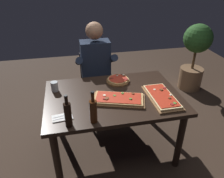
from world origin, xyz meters
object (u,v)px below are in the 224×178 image
at_px(pizza_rectangular_front, 118,99).
at_px(pizza_rectangular_left, 162,97).
at_px(dining_table, 113,103).
at_px(oil_bottle_amber, 68,114).
at_px(pizza_round_far, 118,80).
at_px(wine_bottle_dark, 93,110).
at_px(potted_plant_corner, 195,54).
at_px(diner_chair, 96,81).
at_px(seated_diner, 96,68).
at_px(tumbler_near_camera, 55,87).

height_order(pizza_rectangular_front, pizza_rectangular_left, same).
height_order(dining_table, oil_bottle_amber, oil_bottle_amber).
bearing_deg(pizza_round_far, oil_bottle_amber, -130.27).
bearing_deg(wine_bottle_dark, pizza_rectangular_front, 44.04).
height_order(dining_table, pizza_rectangular_left, pizza_rectangular_left).
distance_m(dining_table, potted_plant_corner, 2.03).
bearing_deg(diner_chair, pizza_rectangular_left, -61.92).
distance_m(wine_bottle_dark, potted_plant_corner, 2.48).
relative_size(wine_bottle_dark, seated_diner, 0.23).
height_order(seated_diner, potted_plant_corner, seated_diner).
bearing_deg(pizza_rectangular_left, pizza_rectangular_front, 173.72).
xyz_separation_m(pizza_rectangular_front, potted_plant_corner, (1.62, 1.29, -0.12)).
bearing_deg(oil_bottle_amber, seated_diner, 70.70).
bearing_deg(seated_diner, wine_bottle_dark, -99.41).
bearing_deg(pizza_rectangular_left, seated_diner, 121.17).
bearing_deg(oil_bottle_amber, pizza_rectangular_front, 30.28).
relative_size(dining_table, diner_chair, 1.61).
height_order(dining_table, potted_plant_corner, potted_plant_corner).
xyz_separation_m(pizza_rectangular_front, seated_diner, (-0.10, 0.85, -0.02)).
relative_size(pizza_round_far, wine_bottle_dark, 0.90).
relative_size(oil_bottle_amber, tumbler_near_camera, 2.84).
xyz_separation_m(tumbler_near_camera, seated_diner, (0.53, 0.51, -0.04)).
bearing_deg(wine_bottle_dark, pizza_rectangular_left, 17.47).
relative_size(wine_bottle_dark, tumbler_near_camera, 2.84).
xyz_separation_m(oil_bottle_amber, diner_chair, (0.40, 1.26, -0.38)).
xyz_separation_m(dining_table, seated_diner, (-0.07, 0.74, 0.10)).
relative_size(oil_bottle_amber, seated_diner, 0.23).
bearing_deg(tumbler_near_camera, potted_plant_corner, 22.91).
distance_m(oil_bottle_amber, diner_chair, 1.37).
relative_size(tumbler_near_camera, seated_diner, 0.08).
distance_m(dining_table, pizza_rectangular_front, 0.16).
bearing_deg(pizza_rectangular_front, pizza_round_far, 77.19).
xyz_separation_m(pizza_round_far, potted_plant_corner, (1.53, 0.88, -0.12)).
distance_m(dining_table, diner_chair, 0.87).
height_order(pizza_rectangular_front, tumbler_near_camera, tumbler_near_camera).
bearing_deg(pizza_rectangular_left, pizza_round_far, 127.39).
xyz_separation_m(pizza_rectangular_left, seated_diner, (-0.54, 0.90, -0.02)).
relative_size(pizza_rectangular_front, pizza_rectangular_left, 1.11).
distance_m(pizza_rectangular_front, seated_diner, 0.85).
bearing_deg(dining_table, pizza_rectangular_left, -18.81).
distance_m(tumbler_near_camera, seated_diner, 0.73).
height_order(dining_table, seated_diner, seated_diner).
distance_m(pizza_rectangular_left, tumbler_near_camera, 1.14).
xyz_separation_m(pizza_round_far, diner_chair, (-0.19, 0.56, -0.27)).
bearing_deg(pizza_rectangular_front, pizza_rectangular_left, -6.28).
height_order(pizza_rectangular_left, pizza_round_far, pizza_rectangular_left).
bearing_deg(tumbler_near_camera, pizza_rectangular_left, -19.97).
bearing_deg(tumbler_near_camera, wine_bottle_dark, -61.23).
distance_m(oil_bottle_amber, potted_plant_corner, 2.66).
xyz_separation_m(wine_bottle_dark, oil_bottle_amber, (-0.21, -0.01, 0.01)).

